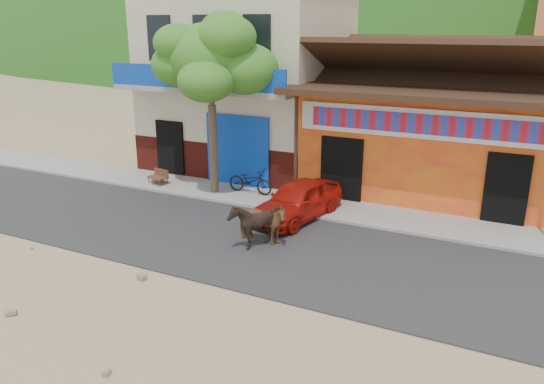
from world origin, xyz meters
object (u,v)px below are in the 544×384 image
Objects in this scene: cow_dark at (253,225)px; scooter at (250,181)px; red_car at (298,200)px; cafe_chair_left at (159,171)px; cow_tan at (262,223)px; cafe_chair_right at (155,170)px; tree at (212,105)px.

cow_dark is 4.50m from scooter.
red_car is 5.87m from cafe_chair_left.
red_car reaches higher than cow_tan.
red_car reaches higher than cafe_chair_left.
cafe_chair_left is 0.34m from cafe_chair_right.
tree is 3.61× the size of scooter.
scooter is at bearing -164.29° from cow_dark.
cafe_chair_right is at bearing -178.02° from red_car.
tree reaches higher than cow_tan.
tree is 3.35m from cafe_chair_left.
cow_dark is at bearing -45.74° from tree.
scooter is (1.20, 0.38, -2.56)m from tree.
cafe_chair_right reaches higher than scooter.
scooter is at bearing 25.20° from cow_tan.
tree reaches higher than scooter.
cow_dark is 2.53m from red_car.
red_car is (0.17, 2.52, -0.05)m from cow_dark.
cow_tan reaches higher than scooter.
tree is 6.07× the size of cafe_chair_left.
cow_dark reaches higher than red_car.
tree is 1.74× the size of red_car.
cow_tan is (3.53, -3.20, -2.49)m from tree.
cow_tan is 6.48m from cafe_chair_left.
cow_tan is 2.20m from red_car.
red_car is at bearing 162.20° from cow_dark.
cow_tan is at bearing 149.85° from cow_dark.
tree reaches higher than cafe_chair_left.
cafe_chair_right is at bearing 167.70° from cafe_chair_left.
tree is at bearing 10.10° from cafe_chair_right.
red_car is at bearing -15.52° from tree.
cow_tan is 4.27m from scooter.
cow_tan is 0.84× the size of scooter.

